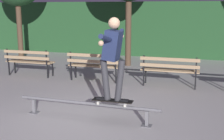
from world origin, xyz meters
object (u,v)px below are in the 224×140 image
object	(u,v)px
skateboarder	(113,52)
park_bench_leftmost	(29,60)
skateboard	(112,101)
park_bench_right_center	(170,68)
grind_rail	(87,106)
park_bench_left_center	(94,64)

from	to	relation	value
skateboarder	park_bench_leftmost	bearing A→B (deg)	141.63
skateboard	park_bench_right_center	bearing A→B (deg)	76.38
grind_rail	skateboarder	bearing A→B (deg)	0.01
grind_rail	skateboard	distance (m)	0.55
skateboard	park_bench_leftmost	world-z (taller)	park_bench_leftmost
park_bench_leftmost	skateboarder	bearing A→B (deg)	-38.37
skateboard	skateboarder	world-z (taller)	skateboarder
grind_rail	park_bench_left_center	xyz separation A→B (m)	(-0.99, 2.97, 0.26)
grind_rail	skateboard	xyz separation A→B (m)	(0.53, 0.00, 0.15)
skateboard	park_bench_right_center	world-z (taller)	park_bench_right_center
grind_rail	park_bench_left_center	bearing A→B (deg)	108.40
grind_rail	park_bench_right_center	size ratio (longest dim) A/B	1.82
skateboarder	park_bench_left_center	xyz separation A→B (m)	(-1.51, 2.97, -0.83)
park_bench_leftmost	park_bench_right_center	world-z (taller)	same
skateboarder	park_bench_leftmost	world-z (taller)	skateboarder
grind_rail	skateboarder	xyz separation A→B (m)	(0.53, 0.00, 1.09)
skateboard	skateboarder	bearing A→B (deg)	1.04
grind_rail	skateboard	size ratio (longest dim) A/B	3.72
grind_rail	park_bench_leftmost	bearing A→B (deg)	137.33
park_bench_left_center	skateboarder	bearing A→B (deg)	-62.94
skateboarder	park_bench_right_center	bearing A→B (deg)	76.44
skateboard	park_bench_leftmost	bearing A→B (deg)	141.61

